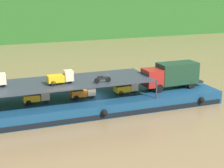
{
  "coord_description": "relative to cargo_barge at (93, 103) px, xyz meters",
  "views": [
    {
      "loc": [
        -11.66,
        -36.53,
        13.52
      ],
      "look_at": [
        2.3,
        0.0,
        2.7
      ],
      "focal_mm": 57.35,
      "sensor_mm": 36.0,
      "label": 1
    }
  ],
  "objects": [
    {
      "name": "cargo_rack",
      "position": [
        -3.8,
        0.02,
        2.69
      ],
      "size": [
        20.4,
        6.44,
        2.0
      ],
      "color": "#2D333D",
      "rests_on": "cargo_barge"
    },
    {
      "name": "mini_truck_lower_fore",
      "position": [
        3.99,
        -0.23,
        1.44
      ],
      "size": [
        2.78,
        1.27,
        1.38
      ],
      "color": "gold",
      "rests_on": "cargo_barge"
    },
    {
      "name": "motorcycle_upper_port",
      "position": [
        0.47,
        -1.91,
        3.18
      ],
      "size": [
        1.9,
        0.55,
        0.87
      ],
      "color": "black",
      "rests_on": "cargo_rack"
    },
    {
      "name": "mini_truck_upper_mid",
      "position": [
        -3.73,
        -0.7,
        3.44
      ],
      "size": [
        2.76,
        1.24,
        1.38
      ],
      "color": "gold",
      "rests_on": "cargo_rack"
    },
    {
      "name": "ground_plane",
      "position": [
        0.0,
        0.02,
        -0.75
      ],
      "size": [
        400.0,
        400.0,
        0.0
      ],
      "primitive_type": "plane",
      "color": "olive"
    },
    {
      "name": "covered_lorry",
      "position": [
        9.82,
        -0.29,
        2.45
      ],
      "size": [
        7.9,
        2.45,
        3.1
      ],
      "color": "maroon",
      "rests_on": "cargo_barge"
    },
    {
      "name": "mini_truck_lower_aft",
      "position": [
        -6.24,
        -0.03,
        1.44
      ],
      "size": [
        2.75,
        1.21,
        1.38
      ],
      "color": "gold",
      "rests_on": "cargo_barge"
    },
    {
      "name": "mini_truck_lower_mid",
      "position": [
        -1.15,
        -0.19,
        1.44
      ],
      "size": [
        2.77,
        1.25,
        1.38
      ],
      "color": "orange",
      "rests_on": "cargo_barge"
    },
    {
      "name": "cargo_barge",
      "position": [
        0.0,
        0.0,
        0.0
      ],
      "size": [
        29.6,
        7.78,
        1.5
      ],
      "color": "navy",
      "rests_on": "ground"
    }
  ]
}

